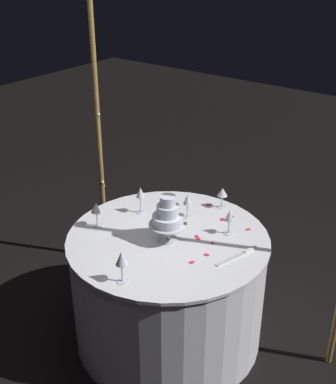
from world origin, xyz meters
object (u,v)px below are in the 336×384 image
object	(u,v)px
wine_glass_1	(188,201)
wine_glass_5	(122,259)
tiered_cake	(168,216)
wine_glass_2	(141,194)
main_table	(168,288)
wine_glass_4	(222,193)
decorative_arch	(210,103)
cake_knife	(239,255)
wine_glass_0	(96,209)
wine_glass_3	(229,217)

from	to	relation	value
wine_glass_1	wine_glass_5	distance (m)	0.75
tiered_cake	wine_glass_2	bearing A→B (deg)	154.85
tiered_cake	main_table	bearing A→B (deg)	125.17
wine_glass_4	wine_glass_5	world-z (taller)	wine_glass_5
wine_glass_4	wine_glass_2	bearing A→B (deg)	-135.16
tiered_cake	wine_glass_1	world-z (taller)	tiered_cake
decorative_arch	cake_knife	distance (m)	0.88
tiered_cake	wine_glass_4	bearing A→B (deg)	85.62
wine_glass_0	main_table	bearing A→B (deg)	20.35
main_table	tiered_cake	bearing A→B (deg)	-54.83
wine_glass_0	wine_glass_1	size ratio (longest dim) A/B	1.00
wine_glass_4	wine_glass_1	bearing A→B (deg)	-113.46
decorative_arch	wine_glass_2	distance (m)	0.71
wine_glass_2	wine_glass_3	size ratio (longest dim) A/B	1.13
decorative_arch	tiered_cake	distance (m)	0.70
wine_glass_5	wine_glass_4	bearing A→B (deg)	90.84
main_table	wine_glass_4	size ratio (longest dim) A/B	8.66
tiered_cake	wine_glass_1	size ratio (longest dim) A/B	1.81
main_table	wine_glass_0	xyz separation A→B (m)	(-0.42, -0.16, 0.49)
wine_glass_2	wine_glass_3	distance (m)	0.59
wine_glass_1	wine_glass_3	xyz separation A→B (m)	(0.31, -0.01, -0.00)
decorative_arch	wine_glass_3	bearing A→B (deg)	-30.40
wine_glass_4	cake_knife	size ratio (longest dim) A/B	0.48
decorative_arch	wine_glass_2	world-z (taller)	decorative_arch
decorative_arch	wine_glass_5	xyz separation A→B (m)	(0.07, -0.88, -0.57)
main_table	wine_glass_5	distance (m)	0.70
decorative_arch	wine_glass_2	bearing A→B (deg)	-139.78
main_table	decorative_arch	bearing A→B (deg)	89.84
wine_glass_3	cake_knife	distance (m)	0.26
wine_glass_0	wine_glass_5	bearing A→B (deg)	-33.27
wine_glass_1	tiered_cake	bearing A→B (deg)	-77.51
wine_glass_3	decorative_arch	bearing A→B (deg)	149.60
wine_glass_3	wine_glass_4	distance (m)	0.33
main_table	wine_glass_2	world-z (taller)	wine_glass_2
wine_glass_0	wine_glass_3	bearing A→B (deg)	30.79
cake_knife	wine_glass_0	bearing A→B (deg)	-164.05
decorative_arch	wine_glass_0	bearing A→B (deg)	-127.07
wine_glass_0	wine_glass_3	world-z (taller)	same
main_table	wine_glass_1	xyz separation A→B (m)	(-0.05, 0.26, 0.48)
main_table	wine_glass_3	distance (m)	0.60
decorative_arch	tiered_cake	xyz separation A→B (m)	(0.02, -0.42, -0.55)
wine_glass_3	cake_knife	world-z (taller)	wine_glass_3
wine_glass_4	cake_knife	distance (m)	0.57
main_table	wine_glass_1	bearing A→B (deg)	100.14
wine_glass_1	wine_glass_4	world-z (taller)	wine_glass_1
main_table	wine_glass_2	distance (m)	0.61
wine_glass_0	wine_glass_1	bearing A→B (deg)	48.42
wine_glass_3	wine_glass_4	xyz separation A→B (m)	(-0.20, 0.25, -0.01)
wine_glass_5	cake_knife	bearing A→B (deg)	57.70
wine_glass_1	wine_glass_2	distance (m)	0.30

